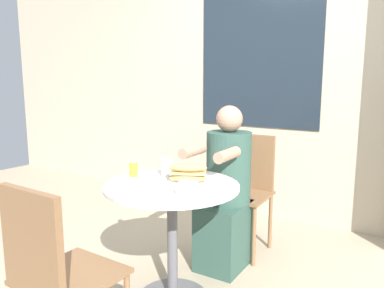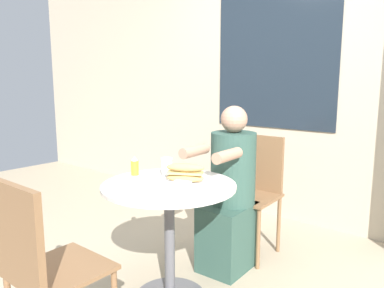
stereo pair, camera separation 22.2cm
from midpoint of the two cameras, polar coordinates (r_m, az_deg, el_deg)
name	(u,v)px [view 2 (the right image)]	position (r m, az deg, el deg)	size (l,w,h in m)	color
storefront_wall	(301,66)	(3.51, 18.01, 11.27)	(8.00, 0.09, 2.80)	#B7A88E
cafe_table	(169,215)	(2.16, -0.51, -10.79)	(0.76, 0.76, 0.70)	beige
diner_chair	(255,183)	(2.85, 11.87, -5.87)	(0.40, 0.40, 0.87)	brown
seated_diner	(230,199)	(2.57, 8.31, -8.29)	(0.32, 0.55, 1.11)	#2D4C42
empty_chair_across	(40,260)	(1.74, -18.71, -16.49)	(0.38, 0.38, 0.87)	brown
sandwich_on_plate	(185,175)	(2.10, 1.98, -4.75)	(0.23, 0.23, 0.12)	white
drink_cup	(167,167)	(2.25, -1.05, -3.57)	(0.07, 0.07, 0.11)	silver
napkin_box	(180,188)	(1.92, 1.52, -6.76)	(0.11, 0.11, 0.06)	silver
condiment_bottle	(135,166)	(2.30, -6.00, -3.39)	(0.05, 0.05, 0.12)	gold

